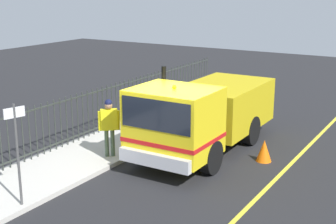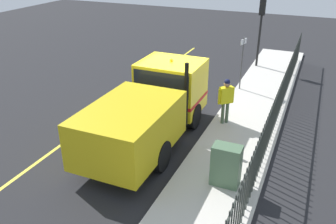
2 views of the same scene
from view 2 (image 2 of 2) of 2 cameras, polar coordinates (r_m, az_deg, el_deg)
The scene contains 10 objects.
ground_plane at distance 14.07m, azimuth 0.97°, elevation -1.15°, with size 50.41×50.41×0.00m, color #232326.
sidewalk_slab at distance 13.37m, azimuth 11.86°, elevation -2.95°, with size 2.49×22.91×0.13m, color beige.
lane_marking at distance 15.26m, azimuth -8.84°, elevation 0.75°, with size 0.12×20.62×0.01m, color yellow.
work_truck at distance 12.16m, azimuth -2.38°, elevation 1.27°, with size 2.36×6.24×2.75m.
worker_standing at distance 13.24m, azimuth 9.28°, elevation 2.45°, with size 0.52×0.50×1.75m.
iron_fence at distance 12.86m, azimuth 16.66°, elevation -0.35°, with size 0.04×19.51×1.59m.
traffic_light_near at distance 19.95m, azimuth 14.71°, elevation 14.25°, with size 0.30×0.21×3.61m.
utility_cabinet at distance 10.08m, azimuth 9.28°, elevation -8.42°, with size 0.79×0.49×1.21m, color #4C6B4C.
traffic_cone at distance 13.19m, azimuth -10.71°, elevation -1.96°, with size 0.46×0.46×0.66m, color orange.
street_sign at distance 16.56m, azimuth 11.79°, elevation 8.56°, with size 0.17×0.49×2.43m.
Camera 2 is at (4.77, -11.65, 6.29)m, focal length 38.10 mm.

